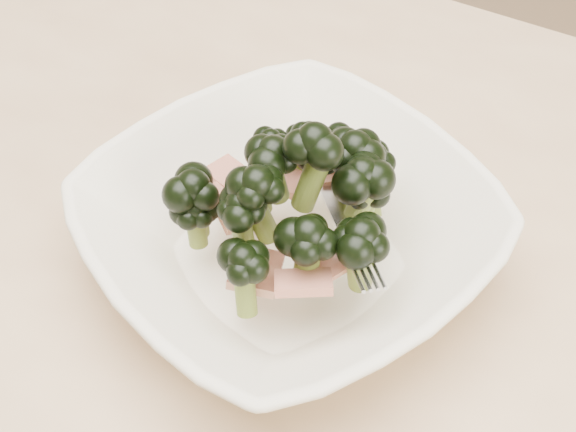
{
  "coord_description": "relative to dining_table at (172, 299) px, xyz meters",
  "views": [
    {
      "loc": [
        0.29,
        -0.31,
        1.21
      ],
      "look_at": [
        0.11,
        0.02,
        0.8
      ],
      "focal_mm": 50.0,
      "sensor_mm": 36.0,
      "label": 1
    }
  ],
  "objects": [
    {
      "name": "dining_table",
      "position": [
        0.0,
        0.0,
        0.0
      ],
      "size": [
        1.2,
        0.8,
        0.75
      ],
      "color": "tan",
      "rests_on": "ground"
    },
    {
      "name": "broccoli_dish",
      "position": [
        0.11,
        0.02,
        0.14
      ],
      "size": [
        0.36,
        0.36,
        0.14
      ],
      "color": "#EDE3C8",
      "rests_on": "dining_table"
    }
  ]
}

